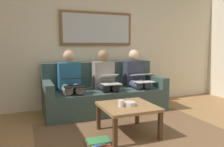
{
  "coord_description": "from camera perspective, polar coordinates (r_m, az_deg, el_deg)",
  "views": [
    {
      "loc": [
        1.36,
        1.75,
        1.22
      ],
      "look_at": [
        0.0,
        -1.7,
        0.75
      ],
      "focal_mm": 35.55,
      "sensor_mm": 36.0,
      "label": 1
    }
  ],
  "objects": [
    {
      "name": "laptop_black",
      "position": [
        3.67,
        -9.91,
        -2.19
      ],
      "size": [
        0.33,
        0.33,
        0.14
      ],
      "color": "black"
    },
    {
      "name": "area_rug",
      "position": [
        3.18,
        5.83,
        -15.31
      ],
      "size": [
        2.6,
        1.8,
        0.01
      ],
      "primitive_type": "cube",
      "color": "brown",
      "rests_on": "ground_plane"
    },
    {
      "name": "laptop_white",
      "position": [
        4.12,
        7.77,
        -1.08
      ],
      "size": [
        0.33,
        0.35,
        0.15
      ],
      "color": "white"
    },
    {
      "name": "coffee_table",
      "position": [
        3.07,
        4.06,
        -9.05
      ],
      "size": [
        0.71,
        0.71,
        0.41
      ],
      "color": "olive",
      "rests_on": "ground_plane"
    },
    {
      "name": "magazine_stack",
      "position": [
        2.88,
        -3.41,
        -17.18
      ],
      "size": [
        0.34,
        0.27,
        0.05
      ],
      "color": "red",
      "rests_on": "ground_plane"
    },
    {
      "name": "couch",
      "position": [
        4.2,
        -2.1,
        -5.28
      ],
      "size": [
        2.2,
        0.9,
        0.9
      ],
      "color": "#384C47",
      "rests_on": "ground_plane"
    },
    {
      "name": "person_left",
      "position": [
        4.34,
        6.19,
        -0.92
      ],
      "size": [
        0.38,
        0.58,
        1.14
      ],
      "color": "#2D3342",
      "rests_on": "couch"
    },
    {
      "name": "wall_rear",
      "position": [
        4.56,
        -4.19,
        8.2
      ],
      "size": [
        6.0,
        0.12,
        2.6
      ],
      "primitive_type": "cube",
      "color": "beige",
      "rests_on": "ground_plane"
    },
    {
      "name": "framed_mirror",
      "position": [
        4.48,
        -3.85,
        11.42
      ],
      "size": [
        1.46,
        0.05,
        0.66
      ],
      "color": "brown"
    },
    {
      "name": "laptop_silver",
      "position": [
        3.87,
        -0.64,
        -1.62
      ],
      "size": [
        0.32,
        0.37,
        0.16
      ],
      "color": "silver"
    },
    {
      "name": "bowl",
      "position": [
        3.03,
        4.51,
        -7.75
      ],
      "size": [
        0.16,
        0.16,
        0.05
      ],
      "primitive_type": "cylinder",
      "color": "beige",
      "rests_on": "coffee_table"
    },
    {
      "name": "cup",
      "position": [
        2.96,
        2.33,
        -7.67
      ],
      "size": [
        0.07,
        0.07,
        0.09
      ],
      "primitive_type": "cylinder",
      "color": "silver",
      "rests_on": "coffee_table"
    },
    {
      "name": "person_middle",
      "position": [
        4.08,
        -1.79,
        -1.39
      ],
      "size": [
        0.38,
        0.58,
        1.14
      ],
      "color": "gray",
      "rests_on": "couch"
    },
    {
      "name": "person_right",
      "position": [
        3.92,
        -10.64,
        -1.88
      ],
      "size": [
        0.38,
        0.58,
        1.14
      ],
      "color": "#235B84",
      "rests_on": "couch"
    }
  ]
}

